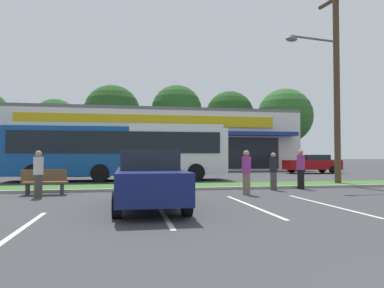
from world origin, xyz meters
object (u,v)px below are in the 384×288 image
Objects in this scene: utility_pole at (334,78)px; pedestrian_near_bench at (273,171)px; bus_stop_bench at (45,181)px; car_1 at (69,166)px; car_0 at (312,164)px; car_3 at (149,179)px; pedestrian_mid at (246,172)px; pedestrian_by_pole at (38,174)px; pedestrian_far at (301,169)px; city_bus at (119,150)px.

utility_pole is 6.16m from pedestrian_near_bench.
pedestrian_near_bench is (9.10, 0.14, 0.29)m from bus_stop_bench.
car_0 is at bearing -179.21° from car_1.
pedestrian_mid is (3.78, 2.72, 0.01)m from car_3.
pedestrian_far is (10.50, 1.28, 0.04)m from pedestrian_by_pole.
pedestrian_near_bench is 2.27m from pedestrian_mid.
city_bus is 7.58m from bus_stop_bench.
car_3 is (1.05, -11.11, -0.95)m from city_bus.
car_0 is (15.38, 5.79, -0.98)m from city_bus.
utility_pole is 5.73× the size of pedestrian_far.
pedestrian_far reaches higher than pedestrian_mid.
utility_pole is at bearing 43.73° from pedestrian_near_bench.
pedestrian_mid is at bearing -117.91° from pedestrian_near_bench.
pedestrian_by_pole is 0.99× the size of pedestrian_mid.
car_3 is (3.60, -4.08, 0.32)m from bus_stop_bench.
pedestrian_mid is 0.96× the size of pedestrian_far.
car_1 is (-1.03, 12.55, 0.23)m from bus_stop_bench.
pedestrian_mid is at bearing 125.74° from car_3.
pedestrian_by_pole is (-3.63, 3.20, -0.00)m from car_3.
pedestrian_far reaches higher than pedestrian_by_pole.
car_0 is at bearing 76.07° from pedestrian_near_bench.
city_bus is at bearing 154.47° from pedestrian_near_bench.
bus_stop_bench is at bearing 35.55° from car_0.
pedestrian_far is at bearing 123.07° from car_3.
car_3 reaches higher than car_1.
bus_stop_bench is at bearing -158.20° from pedestrian_near_bench.
utility_pole reaches higher than pedestrian_by_pole.
pedestrian_near_bench is 9.18m from pedestrian_by_pole.
pedestrian_near_bench reaches higher than car_1.
car_0 is 22.16m from car_3.
pedestrian_mid is (-1.71, -1.50, 0.04)m from pedestrian_near_bench.
utility_pole is at bearing 142.49° from car_1.
city_bus is 2.76× the size of car_3.
car_0 is at bearing 22.20° from city_bus.
car_0 is 2.74× the size of pedestrian_by_pole.
pedestrian_by_pole reaches higher than car_3.
utility_pole is 6.15× the size of bus_stop_bench.
city_bus is 7.83× the size of bus_stop_bench.
city_bus is at bearing 122.91° from car_1.
pedestrian_near_bench is (6.55, -6.89, -0.97)m from city_bus.
car_3 is at bearing -148.08° from utility_pole.
bus_stop_bench is at bearing -137.87° from pedestrian_far.
car_3 is (-9.41, -5.86, -4.44)m from utility_pole.
car_0 is 0.99× the size of car_3.
utility_pole is 2.17× the size of car_3.
pedestrian_far reaches higher than car_1.
car_3 is at bearing -106.94° from pedestrian_far.
car_0 reaches higher than bus_stop_bench.
pedestrian_near_bench is at bearing 129.18° from car_1.
utility_pole reaches higher than pedestrian_mid.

